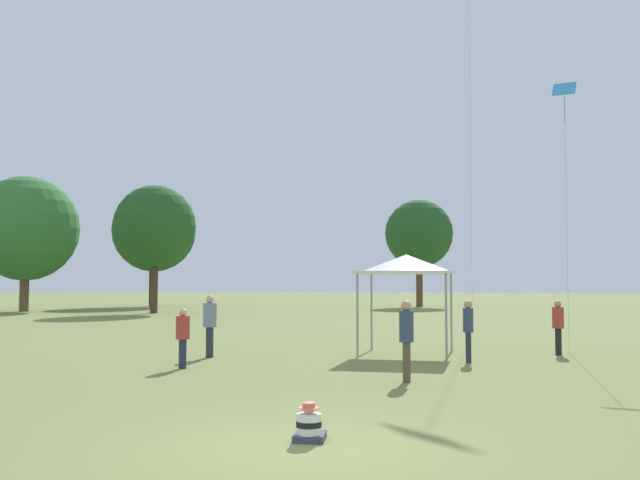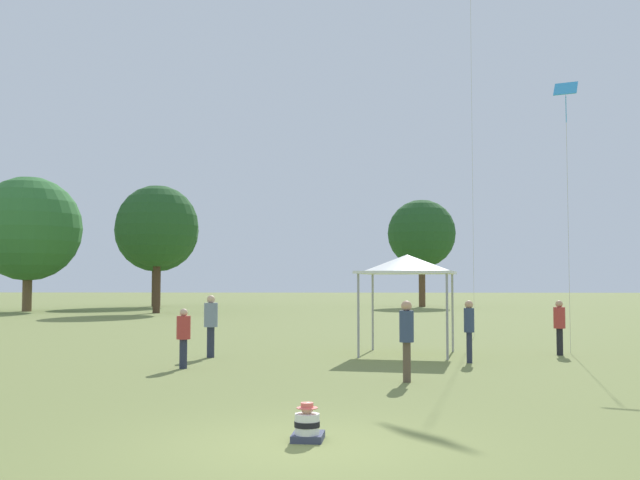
% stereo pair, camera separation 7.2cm
% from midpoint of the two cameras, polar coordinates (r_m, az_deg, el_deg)
% --- Properties ---
extents(ground_plane, '(300.00, 300.00, 0.00)m').
position_cam_midpoint_polar(ground_plane, '(10.33, -1.27, -15.54)').
color(ground_plane, olive).
extents(seated_toddler, '(0.47, 0.57, 0.54)m').
position_cam_midpoint_polar(seated_toddler, '(10.68, -0.77, -13.99)').
color(seated_toddler, '#383D56').
rests_on(seated_toddler, ground).
extents(person_standing_0, '(0.39, 0.39, 1.70)m').
position_cam_midpoint_polar(person_standing_0, '(20.98, 11.39, -6.34)').
color(person_standing_0, '#282D42').
rests_on(person_standing_0, ground).
extents(person_standing_1, '(0.36, 0.36, 1.65)m').
position_cam_midpoint_polar(person_standing_1, '(23.87, 17.86, -6.00)').
color(person_standing_1, black).
rests_on(person_standing_1, ground).
extents(person_standing_3, '(0.37, 0.37, 1.53)m').
position_cam_midpoint_polar(person_standing_3, '(19.57, -10.26, -7.00)').
color(person_standing_3, '#282D42').
rests_on(person_standing_3, ground).
extents(person_standing_4, '(0.44, 0.44, 1.82)m').
position_cam_midpoint_polar(person_standing_4, '(22.29, -8.23, -6.09)').
color(person_standing_4, '#282D42').
rests_on(person_standing_4, ground).
extents(person_standing_7, '(0.44, 0.44, 1.79)m').
position_cam_midpoint_polar(person_standing_7, '(16.77, 6.74, -7.02)').
color(person_standing_7, brown).
rests_on(person_standing_7, ground).
extents(canopy_tent, '(3.35, 3.35, 3.05)m').
position_cam_midpoint_polar(canopy_tent, '(23.06, 6.74, -1.90)').
color(canopy_tent, white).
rests_on(canopy_tent, ground).
extents(kite_7, '(0.85, 0.75, 8.56)m').
position_cam_midpoint_polar(kite_7, '(25.21, 18.30, 10.04)').
color(kite_7, '#339EDB').
rests_on(kite_7, ground).
extents(distant_tree_0, '(6.14, 6.14, 9.68)m').
position_cam_midpoint_polar(distant_tree_0, '(68.31, 7.78, 0.47)').
color(distant_tree_0, brown).
rests_on(distant_tree_0, ground).
extents(distant_tree_1, '(7.62, 7.62, 10.79)m').
position_cam_midpoint_polar(distant_tree_1, '(70.39, -12.30, 0.70)').
color(distant_tree_1, '#473323').
rests_on(distant_tree_1, ground).
extents(distant_tree_2, '(7.96, 7.96, 10.27)m').
position_cam_midpoint_polar(distant_tree_2, '(61.13, -21.29, 0.80)').
color(distant_tree_2, brown).
rests_on(distant_tree_2, ground).
extents(distant_tree_3, '(5.87, 5.87, 9.17)m').
position_cam_midpoint_polar(distant_tree_3, '(54.94, -12.26, 1.02)').
color(distant_tree_3, '#473323').
rests_on(distant_tree_3, ground).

